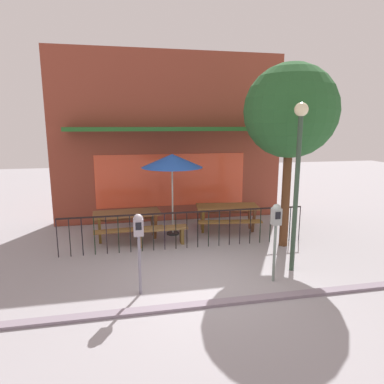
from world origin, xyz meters
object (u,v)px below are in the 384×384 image
(picnic_table_left, at_px, (127,218))
(street_lamp, at_px, (298,163))
(patio_bench, at_px, (161,232))
(parking_meter_far, at_px, (276,222))
(picnic_table_right, at_px, (227,211))
(street_tree, at_px, (290,112))
(parking_meter_near, at_px, (139,233))
(patio_umbrella, at_px, (172,161))

(picnic_table_left, xyz_separation_m, street_lamp, (3.49, -2.77, 1.75))
(patio_bench, bearing_deg, parking_meter_far, -51.91)
(picnic_table_right, height_order, street_lamp, street_lamp)
(picnic_table_left, distance_m, picnic_table_right, 2.93)
(patio_bench, distance_m, street_tree, 4.45)
(picnic_table_left, relative_size, parking_meter_far, 1.18)
(street_tree, bearing_deg, parking_meter_far, -121.40)
(parking_meter_near, xyz_separation_m, street_tree, (3.82, 1.88, 2.23))
(picnic_table_right, bearing_deg, patio_umbrella, -179.98)
(street_tree, relative_size, street_lamp, 1.29)
(street_lamp, bearing_deg, parking_meter_near, -172.77)
(picnic_table_left, height_order, parking_meter_far, parking_meter_far)
(picnic_table_left, distance_m, patio_bench, 1.10)
(patio_umbrella, height_order, street_tree, street_tree)
(picnic_table_right, distance_m, patio_umbrella, 2.22)
(patio_umbrella, height_order, street_lamp, street_lamp)
(parking_meter_near, bearing_deg, parking_meter_far, -0.03)
(parking_meter_near, xyz_separation_m, parking_meter_far, (2.67, -0.00, 0.05))
(street_tree, distance_m, street_lamp, 1.88)
(picnic_table_right, relative_size, street_tree, 0.43)
(patio_umbrella, relative_size, street_tree, 0.51)
(patio_umbrella, height_order, parking_meter_near, patio_umbrella)
(picnic_table_right, bearing_deg, patio_bench, -158.54)
(picnic_table_left, bearing_deg, street_tree, -18.02)
(picnic_table_left, bearing_deg, parking_meter_far, -48.04)
(patio_bench, relative_size, parking_meter_far, 0.88)
(patio_umbrella, height_order, parking_meter_far, patio_umbrella)
(picnic_table_right, height_order, parking_meter_far, parking_meter_far)
(picnic_table_left, xyz_separation_m, picnic_table_right, (2.92, 0.18, 0.00))
(patio_umbrella, bearing_deg, street_tree, -28.56)
(parking_meter_far, height_order, street_tree, street_tree)
(parking_meter_near, distance_m, street_tree, 4.81)
(patio_bench, distance_m, street_lamp, 3.93)
(patio_bench, bearing_deg, street_lamp, -39.09)
(street_tree, height_order, street_lamp, street_tree)
(parking_meter_far, relative_size, street_lamp, 0.45)
(patio_umbrella, bearing_deg, parking_meter_far, -64.93)
(patio_bench, distance_m, parking_meter_far, 3.36)
(picnic_table_left, bearing_deg, patio_bench, -36.22)
(patio_bench, height_order, street_tree, street_tree)
(picnic_table_right, relative_size, patio_umbrella, 0.85)
(picnic_table_right, bearing_deg, parking_meter_far, -90.98)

